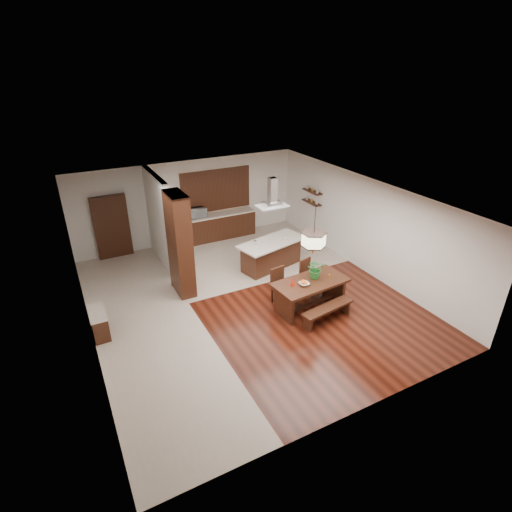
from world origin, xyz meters
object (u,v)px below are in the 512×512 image
hallway_console (99,323)px  fruit_bowl (304,284)px  dining_chair_right (310,277)px  dining_bench (327,314)px  range_hood (272,192)px  island_cup (285,239)px  dining_chair_left (281,287)px  pendant_lantern (314,230)px  dining_table (310,288)px  microwave (197,213)px  foliage_plant (316,269)px  kitchen_island (271,254)px

hallway_console → fruit_bowl: (4.83, -1.45, 0.53)m
dining_chair_right → hallway_console: bearing=156.1°
dining_bench → range_hood: (0.18, 3.19, 2.25)m
hallway_console → island_cup: size_ratio=8.12×
dining_chair_left → fruit_bowl: (0.28, -0.63, 0.34)m
dining_chair_right → pendant_lantern: size_ratio=0.76×
hallway_console → dining_chair_left: dining_chair_left is taller
hallway_console → dining_chair_right: 5.58m
fruit_bowl → range_hood: size_ratio=0.29×
dining_table → microwave: (-1.12, 5.40, 0.52)m
dining_chair_right → pendant_lantern: pendant_lantern is taller
dining_chair_right → range_hood: (-0.19, 1.85, 1.97)m
microwave → range_hood: bearing=-71.0°
hallway_console → microwave: (3.98, 4.03, 0.80)m
dining_table → foliage_plant: bearing=26.4°
dining_table → foliage_plant: (0.21, 0.10, 0.48)m
dining_table → dining_chair_left: 0.78m
dining_chair_left → range_hood: 2.87m
dining_table → fruit_bowl: size_ratio=7.88×
dining_bench → foliage_plant: size_ratio=2.86×
pendant_lantern → fruit_bowl: bearing=-162.9°
hallway_console → island_cup: 5.87m
dining_chair_right → microwave: 5.05m
range_hood → microwave: size_ratio=1.50×
dining_chair_left → dining_chair_right: (0.97, 0.08, -0.00)m
fruit_bowl → range_hood: bearing=78.9°
kitchen_island → range_hood: (0.00, 0.00, 2.00)m
pendant_lantern → kitchen_island: 3.07m
dining_chair_left → foliage_plant: foliage_plant is taller
dining_table → hallway_console: bearing=164.9°
pendant_lantern → hallway_console: bearing=164.9°
dining_chair_left → pendant_lantern: pendant_lantern is taller
dining_table → dining_bench: bearing=-85.0°
fruit_bowl → kitchen_island: (0.50, 2.57, -0.38)m
dining_bench → dining_chair_right: 1.42m
fruit_bowl → island_cup: bearing=69.5°
foliage_plant → island_cup: bearing=78.8°
dining_table → range_hood: bearing=84.4°
dining_table → kitchen_island: 2.50m
pendant_lantern → dining_bench: bearing=-85.0°
fruit_bowl → island_cup: (0.91, 2.44, 0.11)m
pendant_lantern → fruit_bowl: size_ratio=5.09×
hallway_console → foliage_plant: size_ratio=1.68×
kitchen_island → range_hood: 2.00m
dining_table → island_cup: 2.48m
pendant_lantern → foliage_plant: pendant_lantern is taller
dining_table → dining_chair_left: bearing=134.3°
dining_bench → hallway_console: bearing=158.1°
hallway_console → dining_chair_right: (5.53, -0.74, 0.18)m
dining_table → microwave: 5.54m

